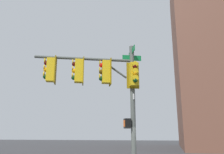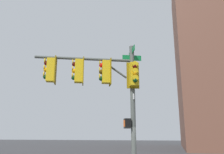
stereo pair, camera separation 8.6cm
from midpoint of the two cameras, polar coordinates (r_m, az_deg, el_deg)
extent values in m
cylinder|color=#4C514C|center=(9.96, 4.94, -9.04)|extent=(0.21, 0.21, 6.09)
cylinder|color=#4C514C|center=(10.19, -6.97, 4.45)|extent=(1.72, 3.93, 0.12)
cylinder|color=#4C514C|center=(10.17, 0.55, 1.73)|extent=(0.47, 0.99, 0.75)
cube|color=#0F6B33|center=(10.59, 4.62, 6.21)|extent=(1.02, 0.45, 0.24)
cube|color=#0F6B33|center=(10.49, 4.65, 4.68)|extent=(0.35, 0.80, 0.24)
cube|color=white|center=(10.05, 4.85, -4.96)|extent=(0.43, 0.20, 0.24)
cube|color=gold|center=(10.09, -1.75, 1.23)|extent=(0.44, 0.44, 1.00)
cube|color=#7D640C|center=(10.11, -0.68, 1.18)|extent=(0.52, 0.24, 1.16)
sphere|color=red|center=(10.15, -2.89, 2.90)|extent=(0.20, 0.20, 0.20)
cylinder|color=gold|center=(10.17, -3.25, 3.40)|extent=(0.23, 0.12, 0.23)
sphere|color=#4C330A|center=(10.07, -2.91, 1.27)|extent=(0.20, 0.20, 0.20)
cylinder|color=gold|center=(10.09, -3.27, 1.77)|extent=(0.23, 0.12, 0.23)
sphere|color=#0A3819|center=(9.99, -2.93, -0.39)|extent=(0.20, 0.20, 0.20)
cylinder|color=gold|center=(10.01, -3.30, 0.12)|extent=(0.23, 0.12, 0.23)
cube|color=gold|center=(10.03, -8.40, 1.47)|extent=(0.44, 0.44, 1.00)
cube|color=#7D640C|center=(10.03, -7.31, 1.43)|extent=(0.52, 0.24, 1.16)
sphere|color=#470A07|center=(10.12, -9.50, 3.14)|extent=(0.20, 0.20, 0.20)
cylinder|color=gold|center=(10.15, -9.85, 3.64)|extent=(0.23, 0.12, 0.23)
sphere|color=#F29E0C|center=(10.03, -9.57, 1.51)|extent=(0.20, 0.20, 0.20)
cylinder|color=gold|center=(10.06, -9.92, 2.01)|extent=(0.23, 0.12, 0.23)
sphere|color=#0A3819|center=(9.96, -9.64, -0.16)|extent=(0.20, 0.20, 0.20)
cylinder|color=gold|center=(9.98, -9.99, 0.36)|extent=(0.23, 0.12, 0.23)
cube|color=gold|center=(10.11, -15.03, 1.69)|extent=(0.44, 0.44, 1.00)
cube|color=#7D640C|center=(10.09, -13.96, 1.65)|extent=(0.52, 0.24, 1.16)
sphere|color=#470A07|center=(10.22, -16.07, 3.34)|extent=(0.20, 0.20, 0.20)
cylinder|color=gold|center=(10.25, -16.39, 3.83)|extent=(0.23, 0.12, 0.23)
sphere|color=#F29E0C|center=(10.13, -16.18, 1.72)|extent=(0.20, 0.20, 0.20)
cylinder|color=gold|center=(10.17, -16.51, 2.22)|extent=(0.23, 0.12, 0.23)
sphere|color=#0A3819|center=(10.06, -16.30, 0.08)|extent=(0.20, 0.20, 0.20)
cylinder|color=gold|center=(10.09, -16.63, 0.59)|extent=(0.23, 0.12, 0.23)
cube|color=gold|center=(9.96, 5.13, 0.65)|extent=(0.44, 0.44, 1.00)
cube|color=#7D640C|center=(10.14, 4.89, 0.38)|extent=(0.24, 0.52, 1.16)
sphere|color=#470A07|center=(9.85, 5.37, 2.64)|extent=(0.20, 0.20, 0.20)
cylinder|color=gold|center=(9.81, 5.44, 3.25)|extent=(0.12, 0.23, 0.23)
sphere|color=#F29E0C|center=(9.77, 5.41, 0.95)|extent=(0.20, 0.20, 0.20)
cylinder|color=gold|center=(9.73, 5.49, 1.56)|extent=(0.12, 0.23, 0.23)
sphere|color=#0A3819|center=(9.69, 5.45, -0.76)|extent=(0.20, 0.20, 0.20)
cylinder|color=gold|center=(9.65, 5.53, -0.15)|extent=(0.12, 0.23, 0.23)
cube|color=black|center=(9.88, 3.53, -11.33)|extent=(0.43, 0.37, 0.40)
cube|color=#EA5914|center=(9.86, 2.74, -11.33)|extent=(0.24, 0.11, 0.28)
cube|color=brown|center=(48.75, 24.03, 5.76)|extent=(26.58, 15.07, 35.51)
camera|label=1|loc=(0.04, -90.25, 0.06)|focal=37.23mm
camera|label=2|loc=(0.04, 89.75, -0.06)|focal=37.23mm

